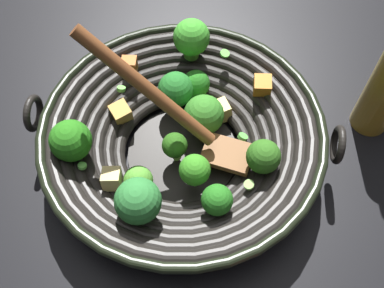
% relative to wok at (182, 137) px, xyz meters
% --- Properties ---
extents(ground_plane, '(4.00, 4.00, 0.00)m').
position_rel_wok_xyz_m(ground_plane, '(-0.00, 0.00, -0.05)').
color(ground_plane, black).
extents(wok, '(0.42, 0.40, 0.23)m').
position_rel_wok_xyz_m(wok, '(0.00, 0.00, 0.00)').
color(wok, black).
rests_on(wok, ground).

